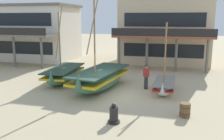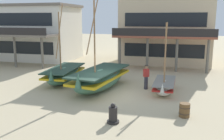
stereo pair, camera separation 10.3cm
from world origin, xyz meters
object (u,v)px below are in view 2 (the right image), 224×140
(fishing_boat_near_left, at_px, (164,85))
(wooden_barrel, at_px, (185,110))
(capstan_winch, at_px, (113,115))
(harbor_building_main, at_px, (166,20))
(fishing_boat_centre_large, at_px, (100,79))
(harbor_building_annex, at_px, (31,32))
(fishing_boat_far_right, at_px, (64,74))
(fisherman_by_hull, at_px, (146,77))

(fishing_boat_near_left, distance_m, wooden_barrel, 4.20)
(capstan_winch, bearing_deg, fishing_boat_near_left, 70.22)
(fishing_boat_near_left, height_order, harbor_building_main, harbor_building_main)
(fishing_boat_centre_large, bearing_deg, harbor_building_annex, 138.17)
(fishing_boat_far_right, height_order, harbor_building_main, harbor_building_main)
(harbor_building_annex, bearing_deg, capstan_winch, -48.25)
(fishing_boat_near_left, bearing_deg, fisherman_by_hull, 161.49)
(fisherman_by_hull, distance_m, capstan_winch, 6.12)
(fishing_boat_centre_large, bearing_deg, capstan_winch, -66.42)
(capstan_winch, bearing_deg, fisherman_by_hull, 82.85)
(capstan_winch, height_order, harbor_building_annex, harbor_building_annex)
(fishing_boat_near_left, distance_m, fishing_boat_far_right, 7.59)
(harbor_building_main, height_order, harbor_building_annex, harbor_building_main)
(fishing_boat_centre_large, xyz_separation_m, fisherman_by_hull, (3.07, 0.76, 0.10))
(fishing_boat_far_right, xyz_separation_m, fisherman_by_hull, (6.28, -0.34, 0.21))
(fisherman_by_hull, height_order, harbor_building_main, harbor_building_main)
(fishing_boat_near_left, relative_size, capstan_winch, 4.76)
(fishing_boat_near_left, relative_size, harbor_building_annex, 0.41)
(fishing_boat_far_right, height_order, harbor_building_annex, harbor_building_annex)
(capstan_winch, bearing_deg, wooden_barrel, 26.40)
(fisherman_by_hull, distance_m, harbor_building_annex, 18.25)
(fishing_boat_near_left, distance_m, capstan_winch, 5.98)
(wooden_barrel, bearing_deg, fishing_boat_near_left, 106.66)
(harbor_building_main, distance_m, harbor_building_annex, 15.85)
(fishing_boat_far_right, distance_m, fisherman_by_hull, 6.30)
(capstan_winch, relative_size, wooden_barrel, 1.37)
(fisherman_by_hull, relative_size, capstan_winch, 1.76)
(capstan_winch, height_order, wooden_barrel, capstan_winch)
(fisherman_by_hull, xyz_separation_m, harbor_building_annex, (-15.09, 10.00, 2.35))
(fishing_boat_far_right, bearing_deg, fishing_boat_centre_large, -18.90)
(fishing_boat_far_right, xyz_separation_m, capstan_winch, (5.52, -6.39, -0.24))
(fishing_boat_centre_large, height_order, harbor_building_main, harbor_building_main)
(wooden_barrel, bearing_deg, capstan_winch, -153.60)
(fisherman_by_hull, bearing_deg, harbor_building_annex, 146.47)
(fishing_boat_near_left, relative_size, fishing_boat_centre_large, 0.63)
(fishing_boat_far_right, bearing_deg, capstan_winch, -49.17)
(fishing_boat_centre_large, height_order, wooden_barrel, fishing_boat_centre_large)
(wooden_barrel, relative_size, harbor_building_main, 0.07)
(harbor_building_main, relative_size, harbor_building_annex, 0.88)
(fishing_boat_far_right, xyz_separation_m, wooden_barrel, (8.75, -4.79, -0.27))
(fishing_boat_near_left, relative_size, fisherman_by_hull, 2.70)
(harbor_building_annex, bearing_deg, wooden_barrel, -39.45)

